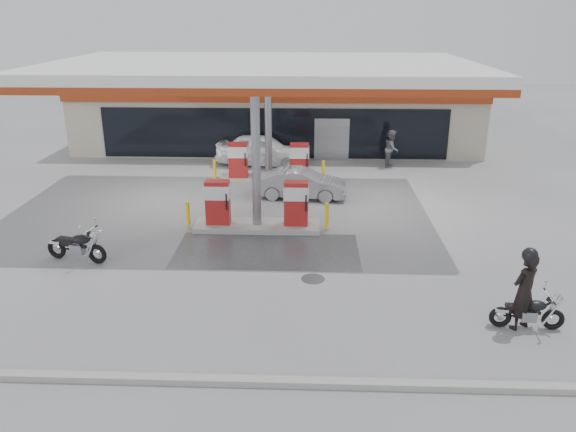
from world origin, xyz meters
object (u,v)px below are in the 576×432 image
Objects in this scene: parked_motorcycle at (77,247)px; attendant at (392,149)px; pump_island_far at (269,166)px; hatchback_silver at (301,184)px; sedan_white at (262,150)px; main_motorcycle at (529,313)px; parked_car_left at (197,139)px; biker_main at (524,291)px; pump_island_near at (257,210)px.

parked_motorcycle is 16.38m from attendant.
parked_motorcycle is at bearing -120.80° from pump_island_far.
attendant is at bearing -35.06° from hatchback_silver.
sedan_white is 1.24× the size of hatchback_silver.
pump_island_far is at bearing 131.22° from attendant.
pump_island_far is at bearing 123.81° from main_motorcycle.
parked_car_left is (0.87, 15.01, 0.14)m from parked_motorcycle.
sedan_white reaches higher than parked_car_left.
pump_island_far is 2.46× the size of parked_motorcycle.
main_motorcycle is 0.98× the size of attendant.
biker_main is (7.10, -12.49, 0.30)m from pump_island_far.
parked_motorcycle is 15.03m from parked_car_left.
biker_main is (7.10, -6.49, 0.30)m from pump_island_near.
pump_island_near is 3.91m from hatchback_silver.
main_motorcycle is 0.87× the size of parked_motorcycle.
main_motorcycle is 11.64m from hatchback_silver.
attendant reaches higher than parked_car_left.
attendant is at bearing -117.31° from biker_main.
pump_island_near is 2.79× the size of attendant.
parked_car_left is at bearing -89.44° from biker_main.
biker_main reaches higher than pump_island_far.
pump_island_far is 14.48m from main_motorcycle.
sedan_white is at bearing 120.61° from main_motorcycle.
sedan_white is 5.61m from hatchback_silver.
hatchback_silver reaches higher than parked_motorcycle.
main_motorcycle is 0.43× the size of parked_car_left.
pump_island_near is 10.64m from attendant.
sedan_white reaches higher than main_motorcycle.
main_motorcycle is at bearing -59.74° from pump_island_far.
pump_island_near is at bearing 161.94° from attendant.
main_motorcycle is 0.63m from biker_main.
pump_island_far is 1.11× the size of sedan_white.
pump_island_far is 10.49m from parked_motorcycle.
sedan_white is at bearing 105.93° from attendant.
pump_island_near reaches higher than sedan_white.
hatchback_silver is (-5.58, 10.09, -0.39)m from biker_main.
parked_motorcycle is at bearing 152.25° from attendant.
sedan_white is (-0.53, 8.82, 0.08)m from pump_island_near.
parked_car_left reaches higher than parked_motorcycle.
pump_island_far is 14.37m from biker_main.
pump_island_near reaches higher than parked_motorcycle.
sedan_white is at bearing -95.04° from biker_main.
attendant reaches higher than main_motorcycle.
biker_main is 0.97× the size of parked_motorcycle.
biker_main is 12.96m from parked_motorcycle.
pump_island_near is at bearing -171.29° from parked_car_left.
pump_island_near is 1.21× the size of parked_car_left.
pump_island_near is 9.77m from main_motorcycle.
pump_island_far is 1.37× the size of hatchback_silver.
parked_car_left reaches higher than hatchback_silver.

